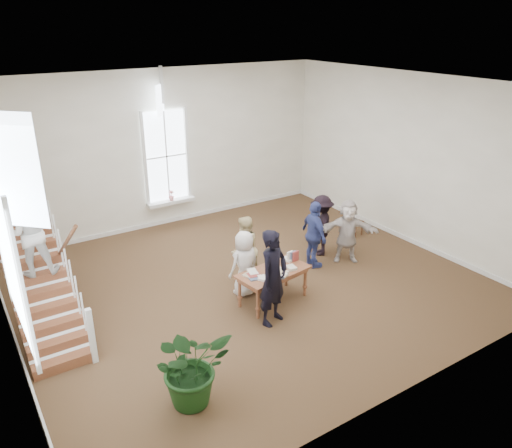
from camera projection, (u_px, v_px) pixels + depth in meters
ground at (249, 283)px, 11.67m from camera, size 10.00×10.00×0.00m
room_shell at (171, 210)px, 14.93m from camera, size 10.49×10.00×10.00m
staircase at (33, 253)px, 9.46m from camera, size 1.10×4.10×2.92m
library_table at (273, 274)px, 10.67m from camera, size 1.68×1.01×0.80m
police_officer at (273, 278)px, 9.82m from camera, size 0.86×0.72×2.01m
elderly_woman at (245, 264)px, 10.93m from camera, size 0.79×0.57×1.51m
person_yellow at (244, 250)px, 11.45m from camera, size 0.93×0.82×1.61m
woman_cluster_a at (314, 235)px, 12.14m from camera, size 0.55×1.04×1.70m
woman_cluster_b at (321, 225)px, 12.81m from camera, size 1.13×1.18×1.61m
woman_cluster_c at (347, 231)px, 12.45m from camera, size 1.51×1.25×1.62m
floor_plant at (192, 366)px, 7.83m from camera, size 1.25×1.09×1.36m
side_chair at (353, 219)px, 14.10m from camera, size 0.45×0.45×0.88m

